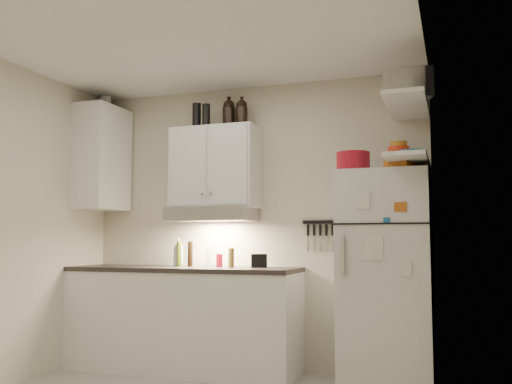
% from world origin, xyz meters
% --- Properties ---
extents(ceiling, '(3.20, 3.00, 0.02)m').
position_xyz_m(ceiling, '(0.00, 0.00, 2.61)').
color(ceiling, white).
rests_on(ceiling, ground).
extents(back_wall, '(3.20, 0.02, 2.60)m').
position_xyz_m(back_wall, '(0.00, 1.51, 1.30)').
color(back_wall, beige).
rests_on(back_wall, ground).
extents(right_wall, '(0.02, 3.00, 2.60)m').
position_xyz_m(right_wall, '(1.61, 0.00, 1.30)').
color(right_wall, beige).
rests_on(right_wall, ground).
extents(base_cabinet, '(2.10, 0.60, 0.88)m').
position_xyz_m(base_cabinet, '(-0.55, 1.20, 0.44)').
color(base_cabinet, white).
rests_on(base_cabinet, floor).
extents(countertop, '(2.10, 0.62, 0.04)m').
position_xyz_m(countertop, '(-0.55, 1.20, 0.90)').
color(countertop, '#2E2927').
rests_on(countertop, base_cabinet).
extents(upper_cabinet, '(0.80, 0.33, 0.75)m').
position_xyz_m(upper_cabinet, '(-0.30, 1.33, 1.83)').
color(upper_cabinet, white).
rests_on(upper_cabinet, back_wall).
extents(side_cabinet, '(0.33, 0.55, 1.00)m').
position_xyz_m(side_cabinet, '(-1.44, 1.20, 1.95)').
color(side_cabinet, white).
rests_on(side_cabinet, left_wall).
extents(range_hood, '(0.76, 0.46, 0.12)m').
position_xyz_m(range_hood, '(-0.30, 1.27, 1.39)').
color(range_hood, silver).
rests_on(range_hood, back_wall).
extents(fridge, '(0.70, 0.68, 1.70)m').
position_xyz_m(fridge, '(1.25, 1.16, 0.85)').
color(fridge, silver).
rests_on(fridge, floor).
extents(shelf_hi, '(0.30, 0.95, 0.03)m').
position_xyz_m(shelf_hi, '(1.45, 1.02, 2.20)').
color(shelf_hi, white).
rests_on(shelf_hi, right_wall).
extents(shelf_lo, '(0.30, 0.95, 0.03)m').
position_xyz_m(shelf_lo, '(1.45, 1.02, 1.76)').
color(shelf_lo, white).
rests_on(shelf_lo, right_wall).
extents(knife_strip, '(0.42, 0.02, 0.03)m').
position_xyz_m(knife_strip, '(0.70, 1.49, 1.32)').
color(knife_strip, black).
rests_on(knife_strip, back_wall).
extents(dutch_oven, '(0.32, 0.32, 0.15)m').
position_xyz_m(dutch_oven, '(1.02, 1.03, 1.78)').
color(dutch_oven, '#A71326').
rests_on(dutch_oven, fridge).
extents(book_stack, '(0.25, 0.28, 0.08)m').
position_xyz_m(book_stack, '(1.40, 0.98, 1.74)').
color(book_stack, '#B85A17').
rests_on(book_stack, fridge).
extents(spice_jar, '(0.07, 0.07, 0.10)m').
position_xyz_m(spice_jar, '(1.36, 1.17, 1.75)').
color(spice_jar, silver).
rests_on(spice_jar, fridge).
extents(stock_pot, '(0.28, 0.28, 0.17)m').
position_xyz_m(stock_pot, '(1.42, 1.40, 2.30)').
color(stock_pot, silver).
rests_on(stock_pot, shelf_hi).
extents(tin_a, '(0.28, 0.27, 0.23)m').
position_xyz_m(tin_a, '(1.52, 0.90, 2.33)').
color(tin_a, '#AAAAAD').
rests_on(tin_a, shelf_hi).
extents(tin_b, '(0.23, 0.23, 0.18)m').
position_xyz_m(tin_b, '(1.40, 0.77, 2.31)').
color(tin_b, '#AAAAAD').
rests_on(tin_b, shelf_hi).
extents(bowl_teal, '(0.22, 0.22, 0.09)m').
position_xyz_m(bowl_teal, '(1.40, 1.29, 1.82)').
color(bowl_teal, '#1B5F99').
rests_on(bowl_teal, shelf_lo).
extents(bowl_orange, '(0.18, 0.18, 0.05)m').
position_xyz_m(bowl_orange, '(1.36, 1.27, 1.89)').
color(bowl_orange, '#F03B16').
rests_on(bowl_orange, bowl_teal).
extents(bowl_yellow, '(0.14, 0.14, 0.04)m').
position_xyz_m(bowl_yellow, '(1.36, 1.27, 1.94)').
color(bowl_yellow, orange).
rests_on(bowl_yellow, bowl_orange).
extents(plates, '(0.25, 0.25, 0.06)m').
position_xyz_m(plates, '(1.48, 0.94, 1.80)').
color(plates, '#1B5F99').
rests_on(plates, shelf_lo).
extents(growler_a, '(0.14, 0.14, 0.28)m').
position_xyz_m(growler_a, '(-0.20, 1.40, 2.34)').
color(growler_a, black).
rests_on(growler_a, upper_cabinet).
extents(growler_b, '(0.14, 0.14, 0.26)m').
position_xyz_m(growler_b, '(-0.05, 1.37, 2.33)').
color(growler_b, black).
rests_on(growler_b, upper_cabinet).
extents(thermos_a, '(0.09, 0.09, 0.21)m').
position_xyz_m(thermos_a, '(-0.36, 1.26, 2.30)').
color(thermos_a, black).
rests_on(thermos_a, upper_cabinet).
extents(thermos_b, '(0.10, 0.10, 0.23)m').
position_xyz_m(thermos_b, '(-0.47, 1.29, 2.32)').
color(thermos_b, black).
rests_on(thermos_b, upper_cabinet).
extents(side_jar, '(0.14, 0.14, 0.14)m').
position_xyz_m(side_jar, '(-1.49, 1.32, 2.52)').
color(side_jar, silver).
rests_on(side_jar, side_cabinet).
extents(soap_bottle, '(0.14, 0.14, 0.29)m').
position_xyz_m(soap_bottle, '(-0.66, 1.32, 1.06)').
color(soap_bottle, white).
rests_on(soap_bottle, countertop).
extents(pepper_mill, '(0.07, 0.07, 0.17)m').
position_xyz_m(pepper_mill, '(-0.10, 1.25, 1.01)').
color(pepper_mill, brown).
rests_on(pepper_mill, countertop).
extents(oil_bottle, '(0.06, 0.06, 0.23)m').
position_xyz_m(oil_bottle, '(-0.63, 1.27, 1.03)').
color(oil_bottle, '#546519').
rests_on(oil_bottle, countertop).
extents(vinegar_bottle, '(0.05, 0.05, 0.23)m').
position_xyz_m(vinegar_bottle, '(-0.51, 1.27, 1.03)').
color(vinegar_bottle, black).
rests_on(vinegar_bottle, countertop).
extents(clear_bottle, '(0.05, 0.05, 0.16)m').
position_xyz_m(clear_bottle, '(-0.37, 1.35, 1.00)').
color(clear_bottle, silver).
rests_on(clear_bottle, countertop).
extents(red_jar, '(0.07, 0.07, 0.12)m').
position_xyz_m(red_jar, '(-0.22, 1.26, 0.98)').
color(red_jar, '#A71326').
rests_on(red_jar, countertop).
extents(caddy, '(0.17, 0.14, 0.12)m').
position_xyz_m(caddy, '(0.13, 1.33, 0.98)').
color(caddy, black).
rests_on(caddy, countertop).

